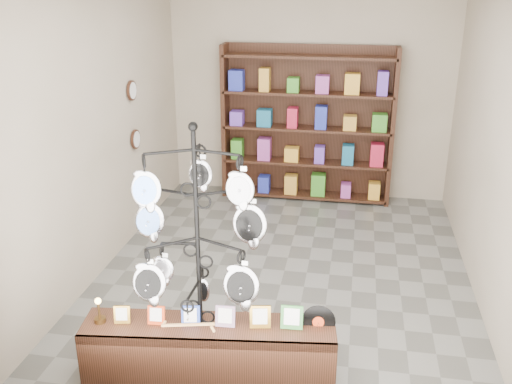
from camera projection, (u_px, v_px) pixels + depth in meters
The scene contains 6 objects.
ground at pixel (284, 271), 6.36m from camera, with size 5.00×5.00×0.00m, color slate.
room_envelope at pixel (288, 107), 5.70m from camera, with size 5.00×5.00×5.00m.
display_tree at pixel (197, 238), 4.30m from camera, with size 1.09×1.01×2.13m.
front_shelf at pixel (209, 351), 4.60m from camera, with size 2.05×0.66×0.71m.
back_shelving at pixel (307, 129), 8.10m from camera, with size 2.42×0.36×2.20m.
wall_clocks at pixel (134, 115), 6.88m from camera, with size 0.03×0.24×0.84m.
Camera 1 is at (0.68, -5.59, 3.10)m, focal length 40.00 mm.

